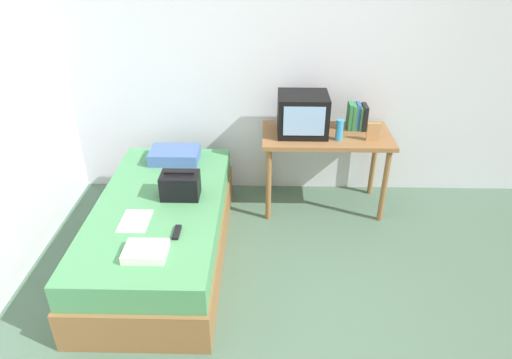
{
  "coord_description": "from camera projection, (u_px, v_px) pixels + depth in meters",
  "views": [
    {
      "loc": [
        -0.07,
        -2.2,
        2.44
      ],
      "look_at": [
        -0.15,
        1.04,
        0.6
      ],
      "focal_mm": 32.02,
      "sensor_mm": 36.0,
      "label": 1
    }
  ],
  "objects": [
    {
      "name": "ground_plane",
      "position": [
        274.0,
        330.0,
        3.12
      ],
      "size": [
        8.0,
        8.0,
        0.0
      ],
      "primitive_type": "plane",
      "color": "#4C6B56"
    },
    {
      "name": "magazine",
      "position": [
        135.0,
        221.0,
        3.34
      ],
      "size": [
        0.21,
        0.29,
        0.01
      ],
      "primitive_type": "cube",
      "color": "white",
      "rests_on": "bed"
    },
    {
      "name": "remote_dark",
      "position": [
        177.0,
        232.0,
        3.2
      ],
      "size": [
        0.04,
        0.16,
        0.02
      ],
      "primitive_type": "cube",
      "color": "black",
      "rests_on": "bed"
    },
    {
      "name": "book_row",
      "position": [
        357.0,
        116.0,
        4.16
      ],
      "size": [
        0.17,
        0.17,
        0.25
      ],
      "color": "#337F47",
      "rests_on": "desk"
    },
    {
      "name": "desk",
      "position": [
        326.0,
        144.0,
        4.16
      ],
      "size": [
        1.16,
        0.6,
        0.76
      ],
      "color": "olive",
      "rests_on": "ground"
    },
    {
      "name": "folded_towel",
      "position": [
        146.0,
        252.0,
        2.99
      ],
      "size": [
        0.28,
        0.22,
        0.06
      ],
      "primitive_type": "cube",
      "color": "white",
      "rests_on": "bed"
    },
    {
      "name": "water_bottle",
      "position": [
        339.0,
        130.0,
        3.95
      ],
      "size": [
        0.06,
        0.06,
        0.19
      ],
      "primitive_type": "cylinder",
      "color": "#3399DB",
      "rests_on": "desk"
    },
    {
      "name": "wall_back",
      "position": [
        274.0,
        62.0,
        4.21
      ],
      "size": [
        5.2,
        0.1,
        2.6
      ],
      "primitive_type": "cube",
      "color": "silver",
      "rests_on": "ground"
    },
    {
      "name": "tv",
      "position": [
        303.0,
        114.0,
        4.04
      ],
      "size": [
        0.44,
        0.39,
        0.36
      ],
      "color": "black",
      "rests_on": "desk"
    },
    {
      "name": "handbag",
      "position": [
        180.0,
        185.0,
        3.59
      ],
      "size": [
        0.3,
        0.2,
        0.22
      ],
      "color": "black",
      "rests_on": "bed"
    },
    {
      "name": "picture_frame",
      "position": [
        373.0,
        132.0,
        3.94
      ],
      "size": [
        0.11,
        0.02,
        0.16
      ],
      "primitive_type": "cube",
      "color": "#B27F4C",
      "rests_on": "desk"
    },
    {
      "name": "bed",
      "position": [
        162.0,
        230.0,
        3.69
      ],
      "size": [
        1.0,
        2.0,
        0.52
      ],
      "color": "olive",
      "rests_on": "ground"
    },
    {
      "name": "pillow",
      "position": [
        175.0,
        155.0,
        4.16
      ],
      "size": [
        0.44,
        0.3,
        0.11
      ],
      "primitive_type": "cube",
      "color": "#4766AD",
      "rests_on": "bed"
    }
  ]
}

